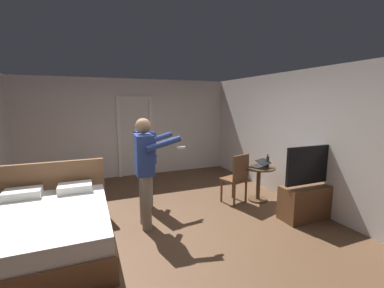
# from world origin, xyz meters

# --- Properties ---
(ground_plane) EXTENTS (7.24, 7.24, 0.00)m
(ground_plane) POSITION_xyz_m (0.00, 0.00, 0.00)
(ground_plane) COLOR brown
(wall_back) EXTENTS (5.63, 0.12, 2.58)m
(wall_back) POSITION_xyz_m (0.00, 3.35, 1.29)
(wall_back) COLOR silver
(wall_back) RESTS_ON ground_plane
(wall_right) EXTENTS (0.12, 6.83, 2.58)m
(wall_right) POSITION_xyz_m (2.75, 0.00, 1.29)
(wall_right) COLOR silver
(wall_right) RESTS_ON ground_plane
(doorway_frame) EXTENTS (0.93, 0.08, 2.13)m
(doorway_frame) POSITION_xyz_m (0.11, 3.27, 1.22)
(doorway_frame) COLOR white
(doorway_frame) RESTS_ON ground_plane
(bed) EXTENTS (1.63, 2.04, 1.02)m
(bed) POSITION_xyz_m (-1.67, 0.08, 0.30)
(bed) COLOR brown
(bed) RESTS_ON ground_plane
(tv_flatscreen) EXTENTS (1.11, 0.40, 1.27)m
(tv_flatscreen) POSITION_xyz_m (2.39, -0.50, 0.38)
(tv_flatscreen) COLOR brown
(tv_flatscreen) RESTS_ON ground_plane
(side_table) EXTENTS (0.65, 0.65, 0.70)m
(side_table) POSITION_xyz_m (2.06, 0.49, 0.47)
(side_table) COLOR #4C331E
(side_table) RESTS_ON ground_plane
(laptop) EXTENTS (0.42, 0.42, 0.17)m
(laptop) POSITION_xyz_m (2.05, 0.45, 0.75)
(laptop) COLOR black
(laptop) RESTS_ON side_table
(bottle_on_table) EXTENTS (0.06, 0.06, 0.26)m
(bottle_on_table) POSITION_xyz_m (2.20, 0.41, 0.81)
(bottle_on_table) COLOR #282C28
(bottle_on_table) RESTS_ON side_table
(wooden_chair) EXTENTS (0.52, 0.52, 0.99)m
(wooden_chair) POSITION_xyz_m (1.57, 0.51, 0.54)
(wooden_chair) COLOR brown
(wooden_chair) RESTS_ON ground_plane
(person_blue_shirt) EXTENTS (0.71, 0.62, 1.74)m
(person_blue_shirt) POSITION_xyz_m (-0.28, 0.24, 1.01)
(person_blue_shirt) COLOR gray
(person_blue_shirt) RESTS_ON ground_plane
(person_striped_shirt) EXTENTS (0.74, 0.61, 1.67)m
(person_striped_shirt) POSITION_xyz_m (-0.08, 1.11, 0.97)
(person_striped_shirt) COLOR gray
(person_striped_shirt) RESTS_ON ground_plane
(suitcase_dark) EXTENTS (0.48, 0.34, 0.44)m
(suitcase_dark) POSITION_xyz_m (-1.42, 2.37, 0.22)
(suitcase_dark) COLOR #4C1919
(suitcase_dark) RESTS_ON ground_plane
(suitcase_small) EXTENTS (0.62, 0.45, 0.40)m
(suitcase_small) POSITION_xyz_m (-1.41, 2.56, 0.20)
(suitcase_small) COLOR #1E2D38
(suitcase_small) RESTS_ON ground_plane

